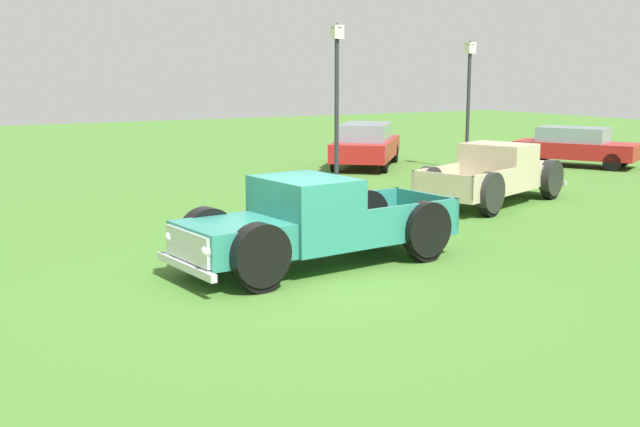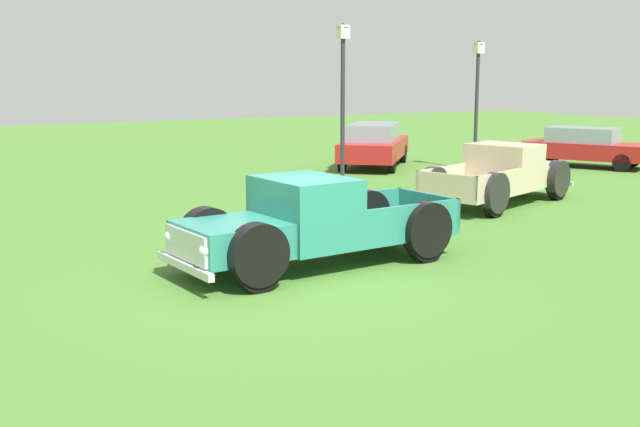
% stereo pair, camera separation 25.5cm
% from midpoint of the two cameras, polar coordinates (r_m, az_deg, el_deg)
% --- Properties ---
extents(ground_plane, '(80.00, 80.00, 0.00)m').
position_cam_midpoint_polar(ground_plane, '(12.86, -1.20, -4.59)').
color(ground_plane, '#477A2D').
extents(pickup_truck_foreground, '(2.40, 5.19, 1.54)m').
position_cam_midpoint_polar(pickup_truck_foreground, '(13.27, -0.74, -0.86)').
color(pickup_truck_foreground, '#2D8475').
rests_on(pickup_truck_foreground, ground_plane).
extents(pickup_truck_behind_left, '(3.29, 5.17, 1.49)m').
position_cam_midpoint_polar(pickup_truck_behind_left, '(20.47, 13.46, 2.73)').
color(pickup_truck_behind_left, '#C6B793').
rests_on(pickup_truck_behind_left, ground_plane).
extents(sedan_distant_a, '(4.35, 3.35, 1.35)m').
position_cam_midpoint_polar(sedan_distant_a, '(28.94, 18.73, 4.59)').
color(sedan_distant_a, '#B21E1E').
rests_on(sedan_distant_a, ground_plane).
extents(sedan_distant_b, '(4.59, 4.37, 1.51)m').
position_cam_midpoint_polar(sedan_distant_b, '(27.41, 4.17, 4.99)').
color(sedan_distant_b, '#B21E1E').
rests_on(sedan_distant_b, ground_plane).
extents(lamp_post_near, '(0.36, 0.36, 4.55)m').
position_cam_midpoint_polar(lamp_post_near, '(21.70, 1.98, 7.84)').
color(lamp_post_near, '#2D2D33').
rests_on(lamp_post_near, ground_plane).
extents(lamp_post_far, '(0.36, 0.36, 4.26)m').
position_cam_midpoint_polar(lamp_post_far, '(27.06, 11.45, 7.81)').
color(lamp_post_far, '#2D2D33').
rests_on(lamp_post_far, ground_plane).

